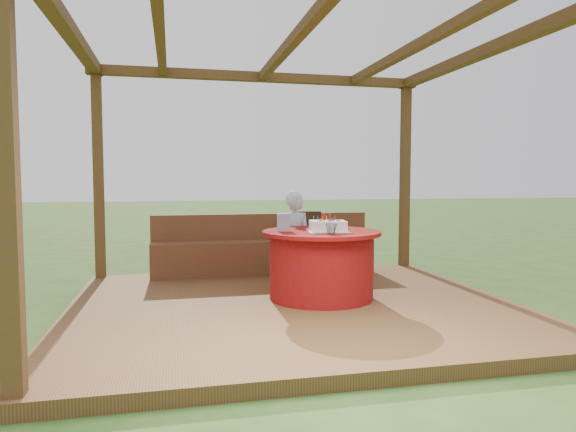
% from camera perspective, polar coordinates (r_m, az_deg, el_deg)
% --- Properties ---
extents(ground, '(60.00, 60.00, 0.00)m').
position_cam_1_polar(ground, '(5.42, 0.59, -10.79)').
color(ground, '#2B4E1A').
rests_on(ground, ground).
extents(deck, '(4.50, 4.00, 0.12)m').
position_cam_1_polar(deck, '(5.40, 0.59, -10.18)').
color(deck, brown).
rests_on(deck, ground).
extents(pergola, '(4.50, 4.00, 2.72)m').
position_cam_1_polar(pergola, '(5.34, 0.61, 15.06)').
color(pergola, brown).
rests_on(pergola, deck).
extents(bench, '(3.00, 0.42, 0.80)m').
position_cam_1_polar(bench, '(6.99, -2.66, -4.21)').
color(bench, brown).
rests_on(bench, deck).
extents(table, '(1.26, 1.26, 0.73)m').
position_cam_1_polar(table, '(5.51, 3.71, -5.35)').
color(table, maroon).
rests_on(table, deck).
extents(chair, '(0.44, 0.44, 0.85)m').
position_cam_1_polar(chair, '(6.74, 2.16, -2.82)').
color(chair, '#331E10').
rests_on(chair, deck).
extents(elderly_woman, '(0.44, 0.34, 1.14)m').
position_cam_1_polar(elderly_woman, '(6.19, 0.67, -2.29)').
color(elderly_woman, '#90B4D6').
rests_on(elderly_woman, deck).
extents(birthday_cake, '(0.48, 0.48, 0.19)m').
position_cam_1_polar(birthday_cake, '(5.42, 4.45, -1.10)').
color(birthday_cake, white).
rests_on(birthday_cake, table).
extents(gift_bag, '(0.15, 0.12, 0.19)m').
position_cam_1_polar(gift_bag, '(5.42, -0.51, -0.71)').
color(gift_bag, pink).
rests_on(gift_bag, table).
extents(drinking_glass, '(0.13, 0.13, 0.11)m').
position_cam_1_polar(drinking_glass, '(5.14, 4.84, -1.42)').
color(drinking_glass, white).
rests_on(drinking_glass, table).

